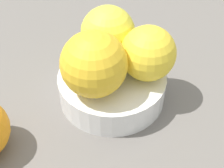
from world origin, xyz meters
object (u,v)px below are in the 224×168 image
object	(u,v)px
orange_in_bowl_0	(94,64)
fruit_bowl	(112,87)
orange_in_bowl_1	(148,53)
orange_in_bowl_2	(108,33)

from	to	relation	value
orange_in_bowl_0	fruit_bowl	bearing A→B (deg)	-63.50
orange_in_bowl_0	orange_in_bowl_1	world-z (taller)	orange_in_bowl_0
fruit_bowl	orange_in_bowl_0	xyz separation A→B (cm)	(-1.48, 2.97, 6.20)
fruit_bowl	orange_in_bowl_2	bearing A→B (deg)	-15.55
fruit_bowl	orange_in_bowl_2	world-z (taller)	orange_in_bowl_2
orange_in_bowl_0	orange_in_bowl_1	xyz separation A→B (cm)	(-0.06, -7.29, -0.53)
orange_in_bowl_1	fruit_bowl	bearing A→B (deg)	70.41
orange_in_bowl_0	orange_in_bowl_1	size ratio (longest dim) A/B	1.15
orange_in_bowl_1	orange_in_bowl_2	bearing A→B (deg)	27.65
fruit_bowl	orange_in_bowl_1	size ratio (longest dim) A/B	2.03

